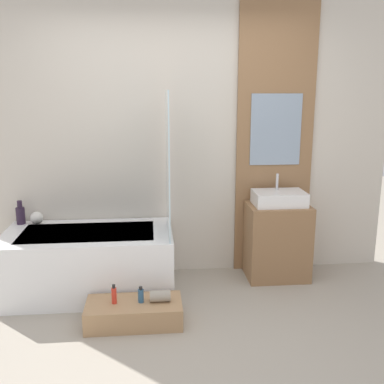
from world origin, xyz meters
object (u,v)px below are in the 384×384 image
vase_tall_dark (21,214)px  bottle_soap_primary (114,295)px  bathtub (89,262)px  wooden_step_bench (134,313)px  vase_round_light (37,218)px  sink (279,198)px  bottle_soap_secondary (141,295)px

vase_tall_dark → bottle_soap_primary: (0.91, -0.91, -0.41)m
bathtub → bottle_soap_primary: bathtub is taller
wooden_step_bench → bottle_soap_primary: 0.22m
vase_tall_dark → bottle_soap_primary: vase_tall_dark is taller
vase_round_light → bottle_soap_primary: bearing=-49.4°
bathtub → sink: 1.84m
bottle_soap_primary → bottle_soap_secondary: bearing=0.0°
wooden_step_bench → vase_tall_dark: vase_tall_dark is taller
bathtub → vase_round_light: vase_round_light is taller
bathtub → wooden_step_bench: bearing=-55.7°
bottle_soap_primary → bottle_soap_secondary: (0.21, 0.00, -0.01)m
vase_round_light → bottle_soap_primary: 1.23m
bottle_soap_secondary → bathtub: bearing=127.8°
sink → bottle_soap_primary: size_ratio=3.08×
sink → vase_tall_dark: (-2.42, 0.14, -0.13)m
wooden_step_bench → bottle_soap_secondary: (0.06, 0.00, 0.15)m
bathtub → wooden_step_bench: (0.41, -0.60, -0.20)m
bottle_soap_primary → sink: bearing=27.1°
wooden_step_bench → bottle_soap_secondary: size_ratio=5.76×
sink → bottle_soap_primary: 1.77m
vase_round_light → bottle_soap_secondary: vase_round_light is taller
wooden_step_bench → vase_tall_dark: size_ratio=3.37×
sink → vase_tall_dark: 2.42m
bottle_soap_secondary → vase_round_light: bearing=137.4°
sink → bottle_soap_secondary: (-1.30, -0.77, -0.56)m
vase_round_light → bottle_soap_secondary: bearing=-42.6°
vase_tall_dark → bottle_soap_primary: 1.35m
wooden_step_bench → sink: size_ratio=1.56×
bathtub → bottle_soap_secondary: (0.47, -0.60, -0.05)m
wooden_step_bench → bathtub: bearing=124.3°
vase_round_light → wooden_step_bench: bearing=-44.3°
bathtub → sink: bearing=5.4°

